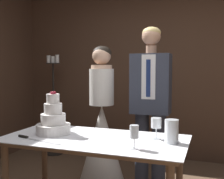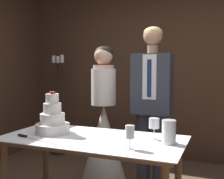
{
  "view_description": "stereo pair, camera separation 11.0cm",
  "coord_description": "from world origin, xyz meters",
  "px_view_note": "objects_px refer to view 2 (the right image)",
  "views": [
    {
      "loc": [
        0.65,
        -1.94,
        1.33
      ],
      "look_at": [
        -0.25,
        0.57,
        1.13
      ],
      "focal_mm": 45.0,
      "sensor_mm": 36.0,
      "label": 1
    },
    {
      "loc": [
        0.76,
        -1.9,
        1.33
      ],
      "look_at": [
        -0.25,
        0.57,
        1.13
      ],
      "focal_mm": 45.0,
      "sensor_mm": 36.0,
      "label": 2
    }
  ],
  "objects_px": {
    "hurricane_candle": "(169,133)",
    "candle_stand": "(59,105)",
    "tiered_cake": "(53,121)",
    "wine_glass_near": "(154,124)",
    "cake_table": "(92,148)",
    "wine_glass_middle": "(130,133)",
    "cake_knife": "(30,138)",
    "bride": "(104,133)",
    "groom": "(152,101)"
  },
  "relations": [
    {
      "from": "hurricane_candle",
      "to": "candle_stand",
      "type": "bearing_deg",
      "value": 141.08
    },
    {
      "from": "tiered_cake",
      "to": "wine_glass_near",
      "type": "relative_size",
      "value": 2.14
    },
    {
      "from": "cake_table",
      "to": "wine_glass_middle",
      "type": "height_order",
      "value": "wine_glass_middle"
    },
    {
      "from": "wine_glass_middle",
      "to": "candle_stand",
      "type": "relative_size",
      "value": 0.11
    },
    {
      "from": "tiered_cake",
      "to": "candle_stand",
      "type": "xyz_separation_m",
      "value": [
        -1.02,
        1.67,
        -0.11
      ]
    },
    {
      "from": "wine_glass_middle",
      "to": "hurricane_candle",
      "type": "relative_size",
      "value": 0.94
    },
    {
      "from": "cake_table",
      "to": "hurricane_candle",
      "type": "xyz_separation_m",
      "value": [
        0.62,
        0.05,
        0.18
      ]
    },
    {
      "from": "tiered_cake",
      "to": "wine_glass_middle",
      "type": "height_order",
      "value": "tiered_cake"
    },
    {
      "from": "wine_glass_near",
      "to": "wine_glass_middle",
      "type": "height_order",
      "value": "wine_glass_near"
    },
    {
      "from": "cake_knife",
      "to": "bride",
      "type": "height_order",
      "value": "bride"
    },
    {
      "from": "wine_glass_middle",
      "to": "bride",
      "type": "xyz_separation_m",
      "value": [
        -0.68,
        1.08,
        -0.29
      ]
    },
    {
      "from": "cake_knife",
      "to": "bride",
      "type": "relative_size",
      "value": 0.28
    },
    {
      "from": "tiered_cake",
      "to": "groom",
      "type": "relative_size",
      "value": 0.21
    },
    {
      "from": "hurricane_candle",
      "to": "cake_table",
      "type": "bearing_deg",
      "value": -175.66
    },
    {
      "from": "cake_table",
      "to": "bride",
      "type": "distance_m",
      "value": 0.93
    },
    {
      "from": "wine_glass_near",
      "to": "wine_glass_middle",
      "type": "xyz_separation_m",
      "value": [
        -0.09,
        -0.33,
        -0.01
      ]
    },
    {
      "from": "wine_glass_near",
      "to": "bride",
      "type": "relative_size",
      "value": 0.11
    },
    {
      "from": "bride",
      "to": "groom",
      "type": "height_order",
      "value": "groom"
    },
    {
      "from": "hurricane_candle",
      "to": "bride",
      "type": "bearing_deg",
      "value": 137.3
    },
    {
      "from": "tiered_cake",
      "to": "groom",
      "type": "xyz_separation_m",
      "value": [
        0.67,
        0.87,
        0.11
      ]
    },
    {
      "from": "wine_glass_middle",
      "to": "bride",
      "type": "distance_m",
      "value": 1.3
    },
    {
      "from": "cake_knife",
      "to": "wine_glass_middle",
      "type": "bearing_deg",
      "value": 13.5
    },
    {
      "from": "candle_stand",
      "to": "wine_glass_near",
      "type": "bearing_deg",
      "value": -39.29
    },
    {
      "from": "hurricane_candle",
      "to": "cake_knife",
      "type": "bearing_deg",
      "value": -166.47
    },
    {
      "from": "groom",
      "to": "wine_glass_middle",
      "type": "bearing_deg",
      "value": -84.15
    },
    {
      "from": "wine_glass_near",
      "to": "cake_knife",
      "type": "bearing_deg",
      "value": -159.79
    },
    {
      "from": "cake_table",
      "to": "cake_knife",
      "type": "distance_m",
      "value": 0.51
    },
    {
      "from": "wine_glass_middle",
      "to": "cake_table",
      "type": "bearing_deg",
      "value": 153.63
    },
    {
      "from": "cake_table",
      "to": "cake_knife",
      "type": "relative_size",
      "value": 3.35
    },
    {
      "from": "cake_table",
      "to": "groom",
      "type": "relative_size",
      "value": 0.85
    },
    {
      "from": "candle_stand",
      "to": "cake_table",
      "type": "bearing_deg",
      "value": -50.1
    },
    {
      "from": "bride",
      "to": "candle_stand",
      "type": "height_order",
      "value": "bride"
    },
    {
      "from": "wine_glass_middle",
      "to": "cake_knife",
      "type": "bearing_deg",
      "value": -178.83
    },
    {
      "from": "wine_glass_middle",
      "to": "candle_stand",
      "type": "xyz_separation_m",
      "value": [
        -1.8,
        1.88,
        -0.11
      ]
    },
    {
      "from": "tiered_cake",
      "to": "candle_stand",
      "type": "relative_size",
      "value": 0.24
    },
    {
      "from": "tiered_cake",
      "to": "groom",
      "type": "distance_m",
      "value": 1.1
    },
    {
      "from": "cake_table",
      "to": "wine_glass_middle",
      "type": "xyz_separation_m",
      "value": [
        0.39,
        -0.2,
        0.2
      ]
    },
    {
      "from": "bride",
      "to": "candle_stand",
      "type": "xyz_separation_m",
      "value": [
        -1.13,
        0.81,
        0.18
      ]
    },
    {
      "from": "wine_glass_near",
      "to": "groom",
      "type": "xyz_separation_m",
      "value": [
        -0.2,
        0.75,
        0.1
      ]
    },
    {
      "from": "tiered_cake",
      "to": "bride",
      "type": "distance_m",
      "value": 0.92
    },
    {
      "from": "cake_knife",
      "to": "wine_glass_near",
      "type": "relative_size",
      "value": 2.59
    },
    {
      "from": "bride",
      "to": "groom",
      "type": "relative_size",
      "value": 0.9
    },
    {
      "from": "bride",
      "to": "hurricane_candle",
      "type": "bearing_deg",
      "value": -42.7
    },
    {
      "from": "hurricane_candle",
      "to": "candle_stand",
      "type": "height_order",
      "value": "candle_stand"
    },
    {
      "from": "cake_table",
      "to": "cake_knife",
      "type": "height_order",
      "value": "cake_knife"
    },
    {
      "from": "hurricane_candle",
      "to": "bride",
      "type": "relative_size",
      "value": 0.11
    },
    {
      "from": "tiered_cake",
      "to": "cake_knife",
      "type": "distance_m",
      "value": 0.26
    },
    {
      "from": "wine_glass_near",
      "to": "hurricane_candle",
      "type": "distance_m",
      "value": 0.16
    },
    {
      "from": "cake_knife",
      "to": "wine_glass_middle",
      "type": "xyz_separation_m",
      "value": [
        0.85,
        0.02,
        0.11
      ]
    },
    {
      "from": "cake_table",
      "to": "wine_glass_near",
      "type": "height_order",
      "value": "wine_glass_near"
    }
  ]
}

